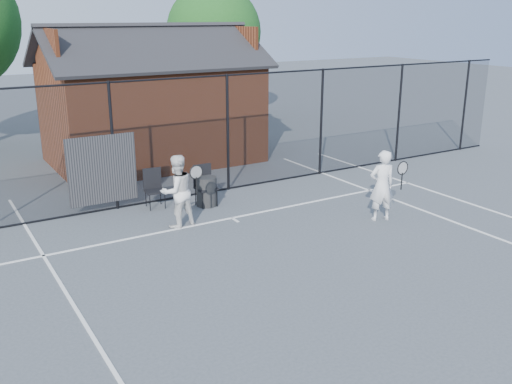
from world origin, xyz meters
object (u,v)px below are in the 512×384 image
clubhouse (152,110)px  player_back (177,191)px  waste_bin (207,191)px  chair_right (206,186)px  player_front (382,185)px  chair_left (155,189)px

clubhouse → player_back: (-1.74, -5.83, -0.81)m
clubhouse → waste_bin: clubhouse is taller
player_back → chair_right: player_back is taller
chair_right → player_front: bearing=-44.8°
player_back → chair_right: size_ratio=1.64×
chair_left → player_back: bearing=-86.2°
chair_right → waste_bin: bearing=0.2°
player_front → player_back: 4.50m
chair_left → player_front: bearing=-34.9°
clubhouse → waste_bin: size_ratio=9.08×
chair_right → waste_bin: size_ratio=1.35×
player_front → chair_left: bearing=139.7°
player_back → waste_bin: (1.15, 0.93, -0.44)m
player_back → waste_bin: player_back is taller
clubhouse → player_front: 8.18m
player_back → chair_left: player_back is taller
chair_left → clubhouse: bearing=74.3°
clubhouse → player_back: 6.14m
player_front → chair_left: size_ratio=1.75×
chair_right → player_back: bearing=-140.6°
clubhouse → chair_right: clubhouse is taller
chair_left → waste_bin: 1.23m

